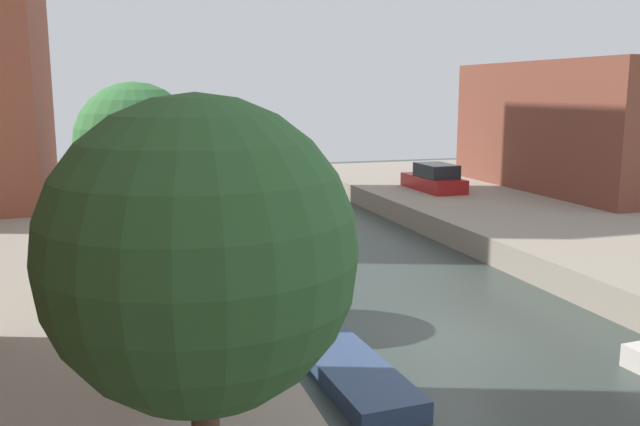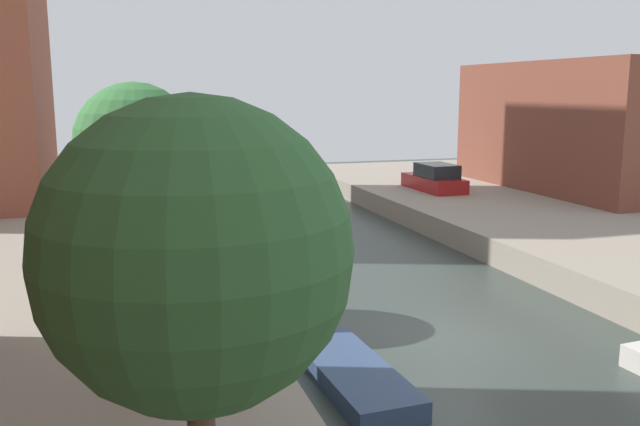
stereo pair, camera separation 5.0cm
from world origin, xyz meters
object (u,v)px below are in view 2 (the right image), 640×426
object	(u,v)px
street_tree_1	(196,256)
moored_boat_left_3	(352,374)
low_block_right	(604,125)
parked_car	(435,179)
street_tree_2	(153,182)
moored_boat_left_4	(280,289)
street_tree_3	(136,144)
street_tree_4	(130,155)
moored_boat_left_5	(237,237)
street_tree_5	(125,136)

from	to	relation	value
street_tree_1	moored_boat_left_3	world-z (taller)	street_tree_1
low_block_right	parked_car	xyz separation A→B (m)	(-9.41, 1.62, -2.82)
street_tree_2	parked_car	xyz separation A→B (m)	(16.04, 21.03, -3.22)
low_block_right	street_tree_1	bearing A→B (deg)	-135.27
low_block_right	street_tree_2	size ratio (longest dim) A/B	2.81
moored_boat_left_3	moored_boat_left_4	xyz separation A→B (m)	(0.00, 6.53, 0.06)
street_tree_1	parked_car	world-z (taller)	street_tree_1
low_block_right	moored_boat_left_3	size ratio (longest dim) A/B	3.23
street_tree_3	moored_boat_left_3	world-z (taller)	street_tree_3
parked_car	street_tree_4	bearing A→B (deg)	-153.03
moored_boat_left_4	low_block_right	bearing A→B (deg)	28.18
moored_boat_left_5	low_block_right	bearing A→B (deg)	10.94
parked_car	low_block_right	bearing A→B (deg)	-9.76
street_tree_2	parked_car	size ratio (longest dim) A/B	1.16
low_block_right	street_tree_2	distance (m)	32.01
low_block_right	moored_boat_left_4	size ratio (longest dim) A/B	3.67
moored_boat_left_3	street_tree_1	bearing A→B (deg)	-119.72
street_tree_4	street_tree_5	distance (m)	5.68
street_tree_3	parked_car	distance (m)	21.75
parked_car	moored_boat_left_3	size ratio (longest dim) A/B	0.99
street_tree_2	moored_boat_left_5	xyz separation A→B (m)	(4.18, 15.30, -4.44)
street_tree_2	moored_boat_left_4	size ratio (longest dim) A/B	1.30
low_block_right	street_tree_3	world-z (taller)	low_block_right
street_tree_3	parked_car	world-z (taller)	street_tree_3
moored_boat_left_3	moored_boat_left_5	xyz separation A→B (m)	(0.03, 13.82, 0.16)
street_tree_3	moored_boat_left_5	xyz separation A→B (m)	(4.18, 8.57, -4.59)
moored_boat_left_4	moored_boat_left_3	bearing A→B (deg)	-90.00
low_block_right	moored_boat_left_4	world-z (taller)	low_block_right
street_tree_2	street_tree_4	world-z (taller)	street_tree_2
street_tree_1	moored_boat_left_3	bearing A→B (deg)	60.28
street_tree_1	moored_boat_left_5	world-z (taller)	street_tree_1
moored_boat_left_4	moored_boat_left_5	distance (m)	7.30
street_tree_2	street_tree_4	size ratio (longest dim) A/B	1.18
low_block_right	moored_boat_left_5	distance (m)	22.04
street_tree_3	street_tree_1	bearing A→B (deg)	-90.00
moored_boat_left_3	street_tree_2	bearing A→B (deg)	-160.42
parked_car	moored_boat_left_4	size ratio (longest dim) A/B	1.13
street_tree_3	moored_boat_left_4	xyz separation A→B (m)	(4.15, 1.28, -4.69)
street_tree_2	parked_car	bearing A→B (deg)	52.67
street_tree_4	moored_boat_left_4	bearing A→B (deg)	-49.51
parked_car	moored_boat_left_4	bearing A→B (deg)	-132.38
street_tree_4	parked_car	size ratio (longest dim) A/B	0.98
parked_car	moored_boat_left_5	size ratio (longest dim) A/B	1.30
street_tree_4	moored_boat_left_4	xyz separation A→B (m)	(4.15, -4.87, -3.84)
street_tree_1	street_tree_4	bearing A→B (deg)	90.00
moored_boat_left_5	street_tree_1	bearing A→B (deg)	-101.21
street_tree_5	moored_boat_left_4	xyz separation A→B (m)	(4.15, -10.54, -4.14)
street_tree_2	moored_boat_left_4	distance (m)	10.10
street_tree_3	street_tree_5	size ratio (longest dim) A/B	1.14
street_tree_4	street_tree_1	bearing A→B (deg)	-90.00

